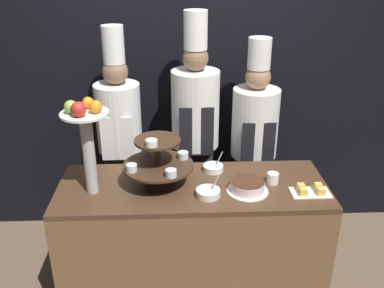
{
  "coord_description": "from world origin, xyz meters",
  "views": [
    {
      "loc": [
        -0.11,
        -2.1,
        2.3
      ],
      "look_at": [
        0.0,
        0.43,
        1.16
      ],
      "focal_mm": 40.0,
      "sensor_mm": 36.0,
      "label": 1
    }
  ],
  "objects_px": {
    "tiered_stand": "(158,161)",
    "chef_center_left": "(195,128)",
    "chef_center_right": "(254,139)",
    "serving_bowl_far": "(213,168)",
    "cake_square_tray": "(311,191)",
    "cake_round": "(248,186)",
    "fruit_pedestal": "(86,132)",
    "cup_white": "(273,178)",
    "chef_left": "(120,136)",
    "serving_bowl_near": "(208,193)"
  },
  "relations": [
    {
      "from": "tiered_stand",
      "to": "chef_center_left",
      "type": "xyz_separation_m",
      "value": [
        0.27,
        0.62,
        -0.03
      ]
    },
    {
      "from": "chef_center_left",
      "to": "chef_center_right",
      "type": "relative_size",
      "value": 1.11
    },
    {
      "from": "serving_bowl_far",
      "to": "chef_center_right",
      "type": "height_order",
      "value": "chef_center_right"
    },
    {
      "from": "chef_center_right",
      "to": "cake_square_tray",
      "type": "bearing_deg",
      "value": -73.86
    },
    {
      "from": "cake_round",
      "to": "chef_center_left",
      "type": "relative_size",
      "value": 0.14
    },
    {
      "from": "fruit_pedestal",
      "to": "chef_center_right",
      "type": "relative_size",
      "value": 0.36
    },
    {
      "from": "chef_center_left",
      "to": "fruit_pedestal",
      "type": "bearing_deg",
      "value": -134.48
    },
    {
      "from": "cup_white",
      "to": "cake_square_tray",
      "type": "height_order",
      "value": "cup_white"
    },
    {
      "from": "cake_square_tray",
      "to": "serving_bowl_far",
      "type": "height_order",
      "value": "serving_bowl_far"
    },
    {
      "from": "chef_left",
      "to": "cup_white",
      "type": "bearing_deg",
      "value": -30.94
    },
    {
      "from": "chef_center_right",
      "to": "chef_left",
      "type": "bearing_deg",
      "value": 180.0
    },
    {
      "from": "tiered_stand",
      "to": "serving_bowl_far",
      "type": "bearing_deg",
      "value": 25.11
    },
    {
      "from": "cake_square_tray",
      "to": "chef_center_right",
      "type": "bearing_deg",
      "value": 106.14
    },
    {
      "from": "serving_bowl_far",
      "to": "chef_left",
      "type": "relative_size",
      "value": 0.08
    },
    {
      "from": "serving_bowl_near",
      "to": "chef_center_left",
      "type": "height_order",
      "value": "chef_center_left"
    },
    {
      "from": "cup_white",
      "to": "chef_left",
      "type": "xyz_separation_m",
      "value": [
        -1.06,
        0.64,
        0.05
      ]
    },
    {
      "from": "chef_left",
      "to": "chef_center_left",
      "type": "distance_m",
      "value": 0.59
    },
    {
      "from": "serving_bowl_near",
      "to": "chef_left",
      "type": "xyz_separation_m",
      "value": [
        -0.63,
        0.78,
        0.06
      ]
    },
    {
      "from": "cake_square_tray",
      "to": "chef_left",
      "type": "bearing_deg",
      "value": 148.74
    },
    {
      "from": "tiered_stand",
      "to": "chef_center_right",
      "type": "height_order",
      "value": "chef_center_right"
    },
    {
      "from": "cake_round",
      "to": "cake_square_tray",
      "type": "xyz_separation_m",
      "value": [
        0.39,
        -0.04,
        -0.02
      ]
    },
    {
      "from": "fruit_pedestal",
      "to": "serving_bowl_near",
      "type": "height_order",
      "value": "fruit_pedestal"
    },
    {
      "from": "cup_white",
      "to": "chef_center_right",
      "type": "distance_m",
      "value": 0.64
    },
    {
      "from": "cake_square_tray",
      "to": "serving_bowl_far",
      "type": "xyz_separation_m",
      "value": [
        -0.59,
        0.33,
        0.0
      ]
    },
    {
      "from": "chef_left",
      "to": "chef_center_right",
      "type": "bearing_deg",
      "value": -0.0
    },
    {
      "from": "serving_bowl_far",
      "to": "tiered_stand",
      "type": "bearing_deg",
      "value": -154.89
    },
    {
      "from": "cake_square_tray",
      "to": "serving_bowl_near",
      "type": "height_order",
      "value": "serving_bowl_near"
    },
    {
      "from": "fruit_pedestal",
      "to": "chef_left",
      "type": "bearing_deg",
      "value": 81.75
    },
    {
      "from": "tiered_stand",
      "to": "serving_bowl_far",
      "type": "distance_m",
      "value": 0.44
    },
    {
      "from": "serving_bowl_far",
      "to": "chef_center_left",
      "type": "height_order",
      "value": "chef_center_left"
    },
    {
      "from": "tiered_stand",
      "to": "fruit_pedestal",
      "type": "bearing_deg",
      "value": -169.36
    },
    {
      "from": "fruit_pedestal",
      "to": "chef_left",
      "type": "relative_size",
      "value": 0.34
    },
    {
      "from": "cake_round",
      "to": "chef_left",
      "type": "xyz_separation_m",
      "value": [
        -0.88,
        0.74,
        0.05
      ]
    },
    {
      "from": "cake_square_tray",
      "to": "serving_bowl_far",
      "type": "distance_m",
      "value": 0.67
    },
    {
      "from": "cake_round",
      "to": "serving_bowl_far",
      "type": "height_order",
      "value": "serving_bowl_far"
    },
    {
      "from": "tiered_stand",
      "to": "serving_bowl_near",
      "type": "distance_m",
      "value": 0.38
    },
    {
      "from": "tiered_stand",
      "to": "chef_left",
      "type": "height_order",
      "value": "chef_left"
    },
    {
      "from": "serving_bowl_near",
      "to": "chef_center_left",
      "type": "bearing_deg",
      "value": 92.99
    },
    {
      "from": "cup_white",
      "to": "chef_center_left",
      "type": "xyz_separation_m",
      "value": [
        -0.48,
        0.64,
        0.1
      ]
    },
    {
      "from": "chef_center_left",
      "to": "cake_round",
      "type": "bearing_deg",
      "value": -68.2
    },
    {
      "from": "cup_white",
      "to": "serving_bowl_near",
      "type": "height_order",
      "value": "serving_bowl_near"
    },
    {
      "from": "cup_white",
      "to": "serving_bowl_far",
      "type": "relative_size",
      "value": 0.53
    },
    {
      "from": "chef_left",
      "to": "fruit_pedestal",
      "type": "bearing_deg",
      "value": -98.25
    },
    {
      "from": "cake_square_tray",
      "to": "serving_bowl_near",
      "type": "bearing_deg",
      "value": -179.38
    },
    {
      "from": "chef_left",
      "to": "cake_square_tray",
      "type": "bearing_deg",
      "value": -31.26
    },
    {
      "from": "fruit_pedestal",
      "to": "serving_bowl_far",
      "type": "distance_m",
      "value": 0.92
    },
    {
      "from": "serving_bowl_near",
      "to": "cake_round",
      "type": "bearing_deg",
      "value": 9.86
    },
    {
      "from": "serving_bowl_near",
      "to": "chef_center_right",
      "type": "bearing_deg",
      "value": 61.48
    },
    {
      "from": "cake_round",
      "to": "chef_center_left",
      "type": "xyz_separation_m",
      "value": [
        -0.3,
        0.74,
        0.1
      ]
    },
    {
      "from": "cake_round",
      "to": "chef_left",
      "type": "height_order",
      "value": "chef_left"
    }
  ]
}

